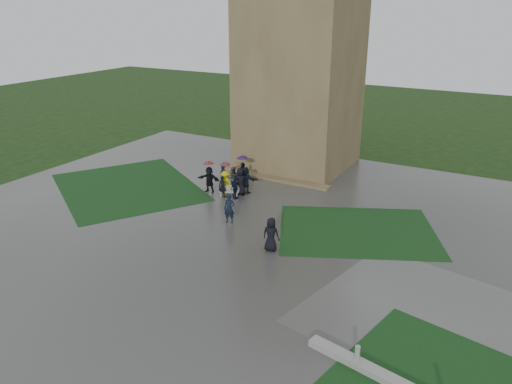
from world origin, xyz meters
The scene contains 10 objects.
ground centered at (0.00, 0.00, 0.00)m, with size 120.00×120.00×0.00m, color black.
plaza centered at (0.00, 2.00, 0.01)m, with size 34.00×34.00×0.02m, color #383836.
lawn_inset_left centered at (-8.50, 4.00, 0.03)m, with size 11.00×9.00×0.01m, color black.
lawn_inset_right centered at (8.50, 5.00, 0.03)m, with size 9.00×7.00×0.01m, color black.
tower centered at (0.00, 15.00, 9.00)m, with size 8.00×8.00×18.00m, color brown.
tower_plinth centered at (0.00, 10.60, 0.13)m, with size 9.00×0.80×0.22m, color brown.
bench centered at (-1.04, 6.02, 0.43)m, with size 1.42×0.93×0.79m.
visitor_cluster centered at (-1.31, 6.84, 1.11)m, with size 4.14×3.11×2.42m.
pedestrian_mid centered at (1.30, 2.34, 0.93)m, with size 0.66×0.44×1.82m, color black.
pedestrian_near centered at (5.21, 0.31, 0.97)m, with size 0.93×0.63×1.89m, color black.
Camera 1 is at (16.35, -21.16, 12.61)m, focal length 35.00 mm.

